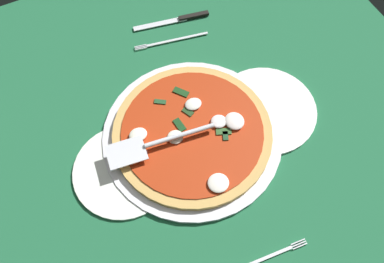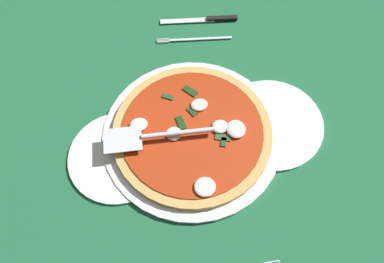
{
  "view_description": "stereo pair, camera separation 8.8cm",
  "coord_description": "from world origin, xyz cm",
  "px_view_note": "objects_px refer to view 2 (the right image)",
  "views": [
    {
      "loc": [
        21.43,
        36.95,
        79.8
      ],
      "look_at": [
        2.96,
        -0.15,
        2.42
      ],
      "focal_mm": 38.73,
      "sensor_mm": 36.0,
      "label": 1
    },
    {
      "loc": [
        13.21,
        40.01,
        79.8
      ],
      "look_at": [
        2.96,
        -0.15,
        2.42
      ],
      "focal_mm": 38.73,
      "sensor_mm": 36.0,
      "label": 2
    }
  ],
  "objects_px": {
    "dinner_plate_left": "(272,124)",
    "pizza": "(192,132)",
    "dinner_plate_right": "(119,157)",
    "pizza_server": "(152,136)",
    "place_setting_near": "(200,30)"
  },
  "relations": [
    {
      "from": "dinner_plate_left",
      "to": "pizza",
      "type": "xyz_separation_m",
      "value": [
        0.18,
        -0.01,
        0.02
      ]
    },
    {
      "from": "pizza",
      "to": "pizza_server",
      "type": "relative_size",
      "value": 1.48
    },
    {
      "from": "dinner_plate_left",
      "to": "dinner_plate_right",
      "type": "xyz_separation_m",
      "value": [
        0.34,
        -0.0,
        0.0
      ]
    },
    {
      "from": "dinner_plate_right",
      "to": "pizza_server",
      "type": "height_order",
      "value": "pizza_server"
    },
    {
      "from": "pizza",
      "to": "dinner_plate_left",
      "type": "bearing_deg",
      "value": 175.25
    },
    {
      "from": "dinner_plate_left",
      "to": "pizza_server",
      "type": "relative_size",
      "value": 0.99
    },
    {
      "from": "dinner_plate_left",
      "to": "dinner_plate_right",
      "type": "bearing_deg",
      "value": -0.72
    },
    {
      "from": "dinner_plate_left",
      "to": "place_setting_near",
      "type": "xyz_separation_m",
      "value": [
        0.08,
        -0.3,
        -0.0
      ]
    },
    {
      "from": "pizza",
      "to": "dinner_plate_right",
      "type": "bearing_deg",
      "value": 3.63
    },
    {
      "from": "dinner_plate_right",
      "to": "pizza_server",
      "type": "xyz_separation_m",
      "value": [
        -0.08,
        -0.01,
        0.04
      ]
    },
    {
      "from": "place_setting_near",
      "to": "pizza_server",
      "type": "bearing_deg",
      "value": 68.81
    },
    {
      "from": "dinner_plate_right",
      "to": "pizza",
      "type": "xyz_separation_m",
      "value": [
        -0.16,
        -0.01,
        0.02
      ]
    },
    {
      "from": "dinner_plate_left",
      "to": "place_setting_near",
      "type": "distance_m",
      "value": 0.31
    },
    {
      "from": "pizza",
      "to": "pizza_server",
      "type": "distance_m",
      "value": 0.09
    },
    {
      "from": "place_setting_near",
      "to": "dinner_plate_left",
      "type": "bearing_deg",
      "value": 116.1
    }
  ]
}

